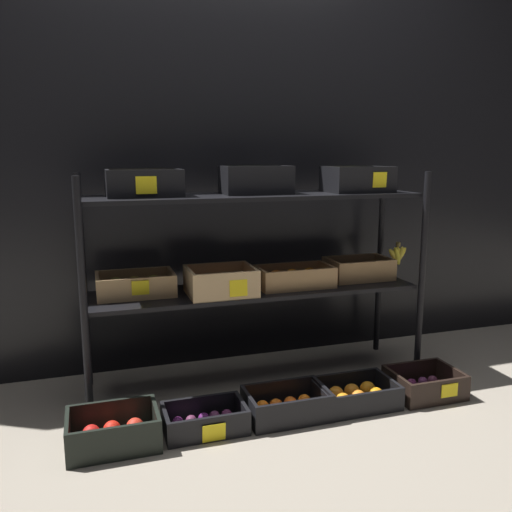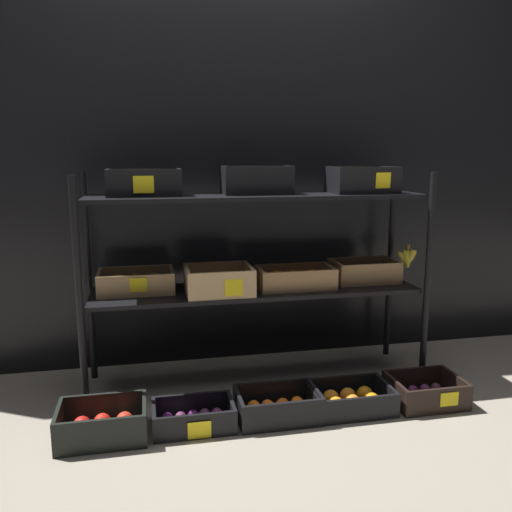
{
  "view_description": "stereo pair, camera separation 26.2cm",
  "coord_description": "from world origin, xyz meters",
  "views": [
    {
      "loc": [
        -0.78,
        -2.46,
        1.15
      ],
      "look_at": [
        0.0,
        0.0,
        0.65
      ],
      "focal_mm": 37.44,
      "sensor_mm": 36.0,
      "label": 1
    },
    {
      "loc": [
        -0.53,
        -2.52,
        1.15
      ],
      "look_at": [
        0.0,
        0.0,
        0.65
      ],
      "focal_mm": 37.44,
      "sensor_mm": 36.0,
      "label": 2
    }
  ],
  "objects": [
    {
      "name": "crate_ground_tangerine",
      "position": [
        0.01,
        -0.41,
        0.05
      ],
      "size": [
        0.36,
        0.24,
        0.12
      ],
      "color": "black",
      "rests_on": "ground_plane"
    },
    {
      "name": "ground_plane",
      "position": [
        0.0,
        0.0,
        0.0
      ],
      "size": [
        10.0,
        10.0,
        0.0
      ],
      "primitive_type": "plane",
      "color": "gray"
    },
    {
      "name": "crate_ground_apple_red",
      "position": [
        -0.73,
        -0.42,
        0.05
      ],
      "size": [
        0.36,
        0.25,
        0.14
      ],
      "color": "black",
      "rests_on": "ground_plane"
    },
    {
      "name": "crate_ground_plum",
      "position": [
        -0.36,
        -0.42,
        0.04
      ],
      "size": [
        0.35,
        0.22,
        0.11
      ],
      "color": "black",
      "rests_on": "ground_plane"
    },
    {
      "name": "storefront_wall",
      "position": [
        0.0,
        0.41,
        1.03
      ],
      "size": [
        4.04,
        0.12,
        2.07
      ],
      "primitive_type": "cube",
      "color": "black",
      "rests_on": "ground_plane"
    },
    {
      "name": "crate_ground_orange",
      "position": [
        0.36,
        -0.4,
        0.04
      ],
      "size": [
        0.37,
        0.25,
        0.11
      ],
      "color": "black",
      "rests_on": "ground_plane"
    },
    {
      "name": "crate_ground_rightmost_plum",
      "position": [
        0.73,
        -0.41,
        0.04
      ],
      "size": [
        0.33,
        0.26,
        0.12
      ],
      "color": "black",
      "rests_on": "ground_plane"
    },
    {
      "name": "display_rack",
      "position": [
        0.01,
        0.0,
        0.71
      ],
      "size": [
        1.76,
        0.44,
        1.09
      ],
      "color": "black",
      "rests_on": "ground_plane"
    }
  ]
}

